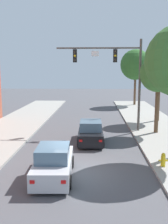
% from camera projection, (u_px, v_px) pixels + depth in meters
% --- Properties ---
extents(ground_plane, '(120.00, 120.00, 0.00)m').
position_uv_depth(ground_plane, '(76.00, 170.00, 13.69)').
color(ground_plane, '#4C4C51').
extents(traffic_signal_mast, '(6.93, 0.38, 7.50)m').
position_uv_depth(traffic_signal_mast, '(116.00, 68.00, 21.40)').
color(traffic_signal_mast, '#514C47').
rests_on(traffic_signal_mast, sidewalk_right).
extents(car_lead_black, '(1.90, 4.27, 1.60)m').
position_uv_depth(car_lead_black, '(91.00, 133.00, 18.88)').
color(car_lead_black, black).
rests_on(car_lead_black, ground).
extents(car_following_silver, '(1.97, 4.30, 1.60)m').
position_uv_depth(car_following_silver, '(54.00, 163.00, 12.68)').
color(car_following_silver, '#B7B7BC').
rests_on(car_following_silver, ground).
extents(fire_hydrant, '(0.48, 0.24, 0.72)m').
position_uv_depth(fire_hydrant, '(163.00, 160.00, 13.83)').
color(fire_hydrant, gold).
rests_on(fire_hydrant, sidewalk_right).
extents(street_tree_second, '(2.96, 2.96, 6.25)m').
position_uv_depth(street_tree_second, '(158.00, 74.00, 20.66)').
color(street_tree_second, brown).
rests_on(street_tree_second, sidewalk_right).
extents(street_tree_third, '(3.30, 3.30, 7.09)m').
position_uv_depth(street_tree_third, '(160.00, 66.00, 25.52)').
color(street_tree_third, brown).
rests_on(street_tree_third, sidewalk_right).
extents(street_tree_farthest, '(4.40, 4.40, 8.00)m').
position_uv_depth(street_tree_farthest, '(136.00, 65.00, 37.70)').
color(street_tree_farthest, brown).
rests_on(street_tree_farthest, sidewalk_right).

